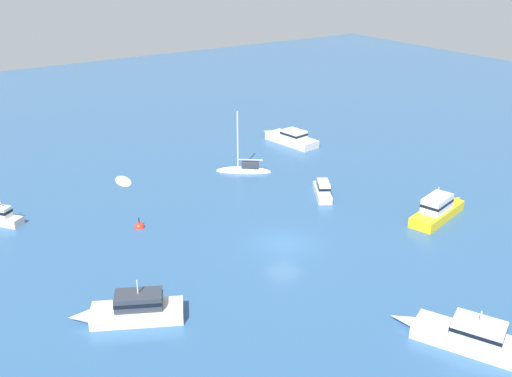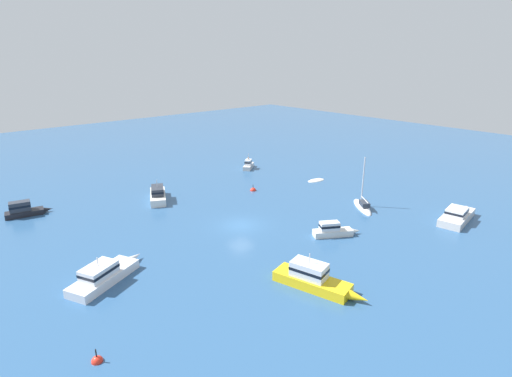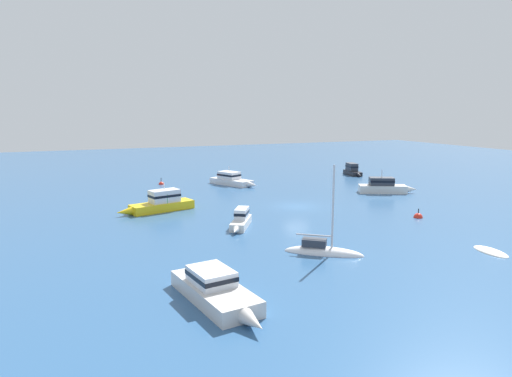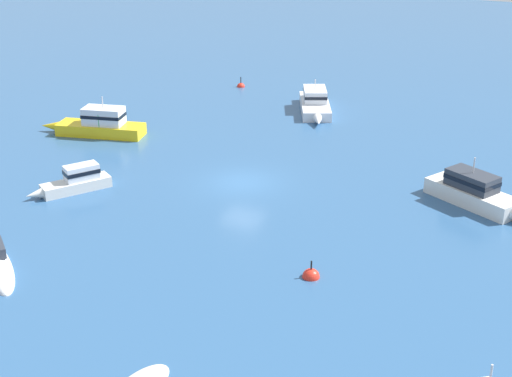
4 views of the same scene
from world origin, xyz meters
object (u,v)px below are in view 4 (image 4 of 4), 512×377
object	(u,v)px
cabin_cruiser	(476,193)
launch_1	(75,181)
cabin_cruiser_1	(315,103)
mooring_buoy	(241,87)
motor_cruiser	(99,124)
channel_buoy	(311,277)

from	to	relation	value
cabin_cruiser	launch_1	distance (m)	23.20
cabin_cruiser_1	mooring_buoy	xyz separation A→B (m)	(-3.87, -8.61, -0.67)
launch_1	cabin_cruiser	bearing A→B (deg)	142.58
motor_cruiser	channel_buoy	bearing A→B (deg)	135.60
launch_1	motor_cruiser	bearing A→B (deg)	-118.92
cabin_cruiser_1	channel_buoy	distance (m)	26.16
cabin_cruiser	mooring_buoy	xyz separation A→B (m)	(-16.67, -23.44, -0.75)
motor_cruiser	channel_buoy	world-z (taller)	motor_cruiser
mooring_buoy	cabin_cruiser	bearing A→B (deg)	54.58
motor_cruiser	mooring_buoy	xyz separation A→B (m)	(-16.10, 3.24, -0.80)
motor_cruiser	mooring_buoy	world-z (taller)	motor_cruiser
motor_cruiser	launch_1	xyz separation A→B (m)	(8.87, 5.02, -0.18)
cabin_cruiser_1	channel_buoy	size ratio (longest dim) A/B	5.98
cabin_cruiser	channel_buoy	bearing A→B (deg)	-87.63
cabin_cruiser_1	launch_1	bearing A→B (deg)	-43.28
cabin_cruiser_1	mooring_buoy	world-z (taller)	cabin_cruiser_1
motor_cruiser	cabin_cruiser_1	distance (m)	17.03
cabin_cruiser	mooring_buoy	distance (m)	28.77
cabin_cruiser	launch_1	world-z (taller)	cabin_cruiser
launch_1	mooring_buoy	bearing A→B (deg)	-144.34
launch_1	mooring_buoy	size ratio (longest dim) A/B	3.82
channel_buoy	mooring_buoy	size ratio (longest dim) A/B	1.01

